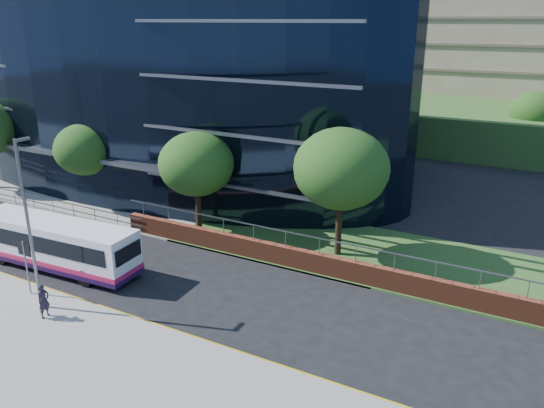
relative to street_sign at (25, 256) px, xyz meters
The scene contains 14 objects.
ground 5.23m from the street_sign, 160.57° to the left, with size 200.00×200.00×0.00m, color black.
far_forecourt 16.53m from the street_sign, 129.83° to the left, with size 50.00×8.00×0.10m, color gray.
grass_verge 23.30m from the street_sign, 32.84° to the left, with size 36.00×8.00×0.12m, color #2D511E.
glass_office 24.70m from the street_sign, 110.75° to the left, with size 44.00×23.10×16.00m.
retaining_wall 17.93m from the street_sign, 29.83° to the left, with size 34.00×0.40×2.11m.
guard_railings 15.22m from the street_sign, 145.51° to the left, with size 24.00×0.05×1.10m.
street_sign is the anchor object (origin of this frame).
tree_far_b 13.54m from the street_sign, 124.08° to the left, with size 4.29×4.29×6.05m.
tree_far_c 11.14m from the street_sign, 76.71° to the left, with size 4.62×4.62×6.51m.
tree_far_d 16.61m from the street_sign, 45.22° to the left, with size 5.28×5.28×7.44m.
tree_dist_e 45.99m from the street_sign, 64.88° to the left, with size 4.62×4.62×6.51m.
streetlight_east 2.80m from the street_sign, 21.36° to the right, with size 0.15×0.77×8.00m.
city_bus 3.20m from the street_sign, 114.24° to the left, with size 10.07×2.88×2.69m.
pedestrian 2.94m from the street_sign, 25.05° to the right, with size 0.59×0.39×1.62m, color #251E2D.
Camera 1 is at (25.92, -16.30, 12.91)m, focal length 35.00 mm.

